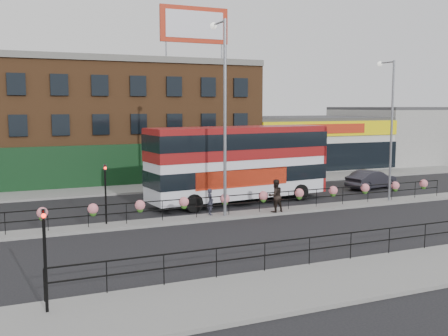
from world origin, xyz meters
name	(u,v)px	position (x,y,z in m)	size (l,w,h in m)	color
ground	(244,216)	(0.00, 0.00, 0.00)	(120.00, 120.00, 0.00)	black
south_pavement	(381,274)	(0.00, -12.00, 0.07)	(60.00, 4.00, 0.15)	gray
north_pavement	(179,186)	(0.00, 12.00, 0.07)	(60.00, 4.00, 0.15)	gray
median	(244,214)	(0.00, 0.00, 0.07)	(60.00, 1.60, 0.15)	gray
yellow_line_inner	(344,259)	(0.00, -9.70, 0.01)	(60.00, 0.10, 0.01)	gold
yellow_line_outer	(347,261)	(0.00, -9.88, 0.01)	(60.00, 0.10, 0.01)	gold
brick_building	(108,121)	(-4.00, 19.96, 5.13)	(25.00, 12.21, 10.30)	brown
supermarket	(299,142)	(16.00, 19.90, 2.65)	(15.00, 12.25, 5.30)	silver
warehouse_east	(408,134)	(30.75, 20.00, 3.15)	(14.50, 12.00, 6.30)	#9F9E9A
billboard	(194,25)	(2.50, 14.99, 13.18)	(6.00, 0.29, 4.40)	#B62912
median_railing	(244,198)	(0.00, 0.00, 1.05)	(30.04, 0.56, 1.23)	black
south_railing	(310,245)	(-2.00, -10.10, 0.96)	(20.04, 0.05, 1.12)	black
double_decker_bus	(240,156)	(1.52, 3.89, 3.11)	(12.75, 4.26, 5.06)	silver
car	(371,179)	(13.42, 5.07, 0.74)	(4.74, 2.55, 1.48)	#2A2932
pedestrian_a	(210,202)	(-2.00, 0.38, 0.92)	(0.39, 0.57, 1.53)	#292937
pedestrian_b	(275,196)	(1.83, -0.42, 1.13)	(1.00, 0.81, 1.96)	black
lamp_column_west	(223,101)	(-1.32, 0.10, 6.72)	(0.40, 1.95, 11.09)	gray
lamp_column_east	(390,118)	(10.68, 0.15, 5.63)	(0.33, 1.62, 9.25)	gray
traffic_light_south	(44,238)	(-12.00, -11.01, 2.47)	(0.15, 0.28, 3.65)	black
traffic_light_median	(105,181)	(-8.00, 0.39, 2.47)	(0.15, 0.28, 3.65)	black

